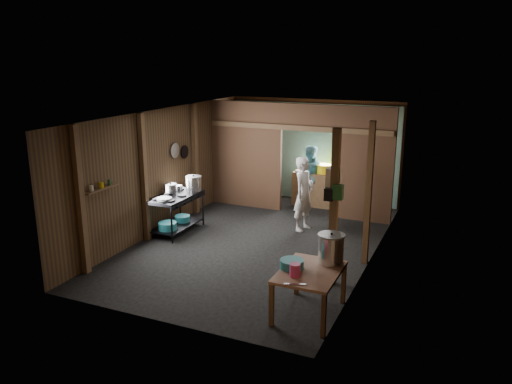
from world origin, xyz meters
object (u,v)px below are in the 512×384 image
at_px(cook, 304,194).
at_px(pink_bucket, 295,270).
at_px(stock_pot, 331,249).
at_px(gas_range, 176,214).
at_px(stove_pot_large, 194,184).
at_px(yellow_tub, 324,169).
at_px(prep_table, 309,292).

bearing_deg(cook, pink_bucket, -151.10).
bearing_deg(stock_pot, gas_range, 154.49).
bearing_deg(stove_pot_large, gas_range, -109.46).
bearing_deg(yellow_tub, pink_bucket, -77.58).
bearing_deg(pink_bucket, prep_table, 62.06).
bearing_deg(prep_table, stock_pot, 64.38).
bearing_deg(gas_range, stock_pot, -25.51).
relative_size(stove_pot_large, yellow_tub, 0.89).
bearing_deg(yellow_tub, stove_pot_large, -129.37).
xyz_separation_m(gas_range, cook, (2.44, 1.23, 0.40)).
relative_size(prep_table, stove_pot_large, 3.34).
xyz_separation_m(stock_pot, pink_bucket, (-0.33, -0.66, -0.12)).
bearing_deg(pink_bucket, stove_pot_large, 138.58).
xyz_separation_m(prep_table, stock_pot, (0.19, 0.40, 0.56)).
xyz_separation_m(stove_pot_large, stock_pot, (3.73, -2.34, -0.07)).
relative_size(gas_range, prep_table, 1.20).
xyz_separation_m(gas_range, prep_table, (3.71, -2.26, -0.07)).
xyz_separation_m(stove_pot_large, pink_bucket, (3.40, -3.00, -0.19)).
bearing_deg(gas_range, yellow_tub, 53.19).
height_order(gas_range, prep_table, gas_range).
height_order(stock_pot, pink_bucket, stock_pot).
distance_m(stove_pot_large, yellow_tub, 3.41).
bearing_deg(prep_table, cook, 109.91).
height_order(prep_table, stock_pot, stock_pot).
xyz_separation_m(yellow_tub, cook, (0.11, -1.89, -0.15)).
height_order(stove_pot_large, yellow_tub, stove_pot_large).
xyz_separation_m(prep_table, pink_bucket, (-0.14, -0.26, 0.43)).
bearing_deg(pink_bucket, stock_pot, 63.46).
xyz_separation_m(stock_pot, yellow_tub, (-1.57, 4.98, 0.06)).
xyz_separation_m(prep_table, stove_pot_large, (-3.54, 2.75, 0.63)).
height_order(gas_range, cook, cook).
bearing_deg(stock_pot, yellow_tub, 107.51).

